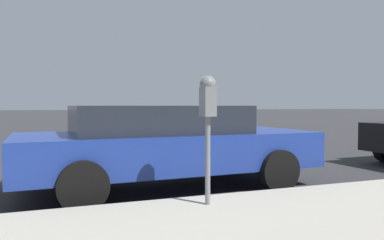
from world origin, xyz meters
TOP-DOWN VIEW (x-y plane):
  - ground_plane at (0.00, 0.00)m, footprint 220.00×220.00m
  - parking_meter at (-2.62, -0.33)m, footprint 0.21×0.19m
  - car_blue at (-0.86, -0.35)m, footprint 2.21×4.72m

SIDE VIEW (x-z plane):
  - ground_plane at x=0.00m, z-range 0.00..0.00m
  - car_blue at x=-0.86m, z-range 0.06..1.37m
  - parking_meter at x=-2.62m, z-range 0.56..2.05m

